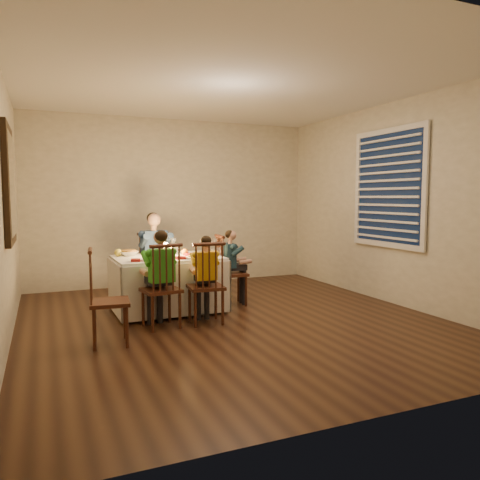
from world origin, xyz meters
name	(u,v)px	position (x,y,z in m)	size (l,w,h in m)	color
ground	(233,321)	(0.00, 0.00, 0.00)	(5.00, 5.00, 0.00)	black
wall_left	(4,206)	(-2.25, 0.00, 1.30)	(0.02, 5.00, 2.60)	beige
wall_right	(395,204)	(2.25, 0.00, 1.30)	(0.02, 5.00, 2.60)	beige
wall_back	(174,202)	(0.00, 2.50, 1.30)	(4.50, 0.02, 2.60)	beige
ceiling	(233,83)	(0.00, 0.00, 2.60)	(5.00, 5.00, 0.00)	white
dining_table	(168,272)	(-0.56, 0.74, 0.47)	(1.30, 0.95, 0.64)	silver
chair_adult	(155,300)	(-0.56, 1.41, 0.00)	(0.37, 0.36, 0.91)	#34160E
chair_near_left	(162,327)	(-0.80, 0.05, 0.00)	(0.37, 0.36, 0.91)	#34160E
chair_near_right	(206,323)	(-0.31, 0.03, 0.00)	(0.37, 0.36, 0.91)	#34160E
chair_end	(232,304)	(0.29, 0.75, 0.00)	(0.37, 0.36, 0.91)	#34160E
chair_extra	(111,344)	(-1.38, -0.33, 0.00)	(0.37, 0.36, 0.91)	#34160E
adult	(155,300)	(-0.56, 1.41, 0.00)	(0.42, 0.38, 1.18)	navy
child_green	(162,327)	(-0.80, 0.05, 0.00)	(0.34, 0.31, 1.04)	green
child_yellow	(206,323)	(-0.31, 0.03, 0.00)	(0.30, 0.27, 0.97)	gold
child_teal	(232,304)	(0.29, 0.75, 0.00)	(0.29, 0.27, 0.96)	#1B3543
setting_adult	(161,254)	(-0.57, 0.98, 0.68)	(0.26, 0.26, 0.02)	white
setting_green	(152,260)	(-0.81, 0.46, 0.68)	(0.26, 0.26, 0.02)	white
setting_yellow	(196,257)	(-0.29, 0.46, 0.68)	(0.26, 0.26, 0.02)	white
setting_teal	(203,254)	(-0.11, 0.71, 0.68)	(0.26, 0.26, 0.02)	white
candle_left	(161,253)	(-0.63, 0.74, 0.72)	(0.06, 0.06, 0.10)	white
candle_right	(171,252)	(-0.51, 0.74, 0.72)	(0.06, 0.06, 0.10)	white
squash	(118,253)	(-1.10, 1.00, 0.71)	(0.09, 0.09, 0.09)	#FFE643
orange_fruit	(185,252)	(-0.33, 0.79, 0.71)	(0.08, 0.08, 0.08)	orange
serving_bowl	(129,253)	(-0.97, 1.01, 0.69)	(0.23, 0.23, 0.06)	white
wall_mirror	(9,185)	(-2.22, 0.30, 1.50)	(0.06, 0.95, 1.15)	black
window_blinds	(388,188)	(2.21, 0.10, 1.50)	(0.07, 1.34, 1.54)	black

